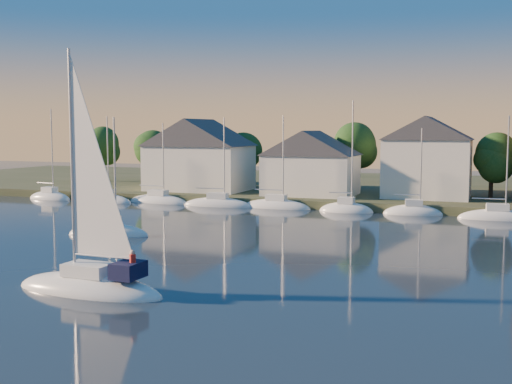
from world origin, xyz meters
The scene contains 10 objects.
ground centered at (0.00, 0.00, 0.00)m, with size 260.00×260.00×0.00m, color black.
shoreline_land centered at (0.00, 75.00, 0.00)m, with size 160.00×50.00×2.00m, color #2F3A21.
wooden_dock centered at (0.00, 52.00, 0.00)m, with size 120.00×3.00×1.00m, color brown.
clubhouse_west centered at (-22.00, 58.00, 5.93)m, with size 13.65×9.45×9.64m.
clubhouse_centre centered at (-6.00, 57.00, 5.13)m, with size 11.55×8.40×8.08m.
clubhouse_east centered at (8.00, 59.00, 6.00)m, with size 10.50×8.40×9.80m.
tree_line centered at (2.00, 63.00, 7.18)m, with size 93.40×5.40×8.90m.
moored_fleet centered at (-12.00, 49.00, 0.10)m, with size 63.50×2.40×12.05m.
hero_sailboat centered at (-5.50, 9.31, 0.61)m, with size 9.68×3.46×14.81m.
drifting_sailboat_left centered at (-15.64, 26.33, 0.10)m, with size 7.59×3.83×11.37m.
Camera 1 is at (15.83, -20.80, 9.22)m, focal length 45.00 mm.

